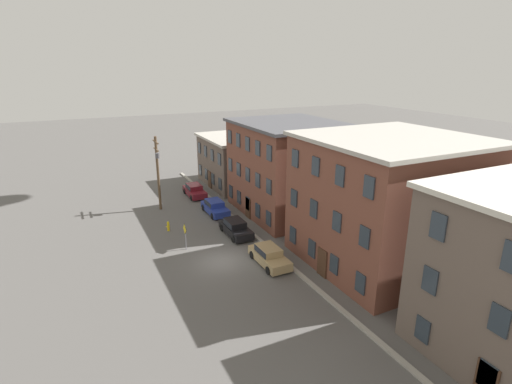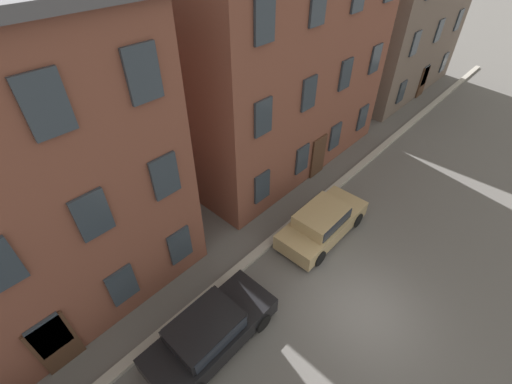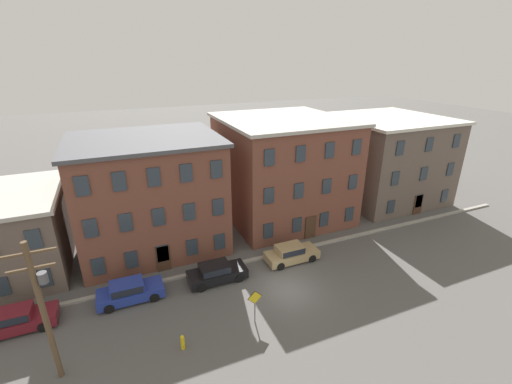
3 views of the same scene
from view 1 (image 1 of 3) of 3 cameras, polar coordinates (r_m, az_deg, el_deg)
The scene contains 12 objects.
ground_plane at distance 33.22m, azimuth -4.85°, elevation -9.81°, with size 200.00×200.00×0.00m, color #565451.
kerb_strip at distance 34.85m, azimuth 2.13°, elevation -8.21°, with size 56.00×0.36×0.16m, color #9E998E.
apartment_corner at distance 53.02m, azimuth -1.96°, elevation 4.61°, with size 10.47×9.73×6.43m.
apartment_midblock at distance 42.52m, azimuth 4.71°, elevation 3.47°, with size 12.02×10.04×9.69m.
apartment_far at distance 32.99m, azimuth 18.33°, elevation -1.22°, with size 11.95×12.39×10.21m.
car_maroon at distance 49.02m, azimuth -8.77°, elevation 0.28°, with size 4.40×1.92×1.43m.
car_blue at distance 43.07m, azimuth -5.88°, elevation -2.10°, with size 4.40×1.92×1.43m.
car_black at distance 37.64m, azimuth -2.93°, elevation -5.05°, with size 4.40×1.92×1.43m.
car_tan at distance 32.42m, azimuth 1.89°, elevation -9.00°, with size 4.40×1.92×1.43m.
caution_sign at distance 34.92m, azimuth -10.10°, elevation -5.70°, with size 0.98×0.08×2.40m.
utility_pole at distance 44.18m, azimuth -13.85°, elevation 3.18°, with size 2.40×0.44×8.13m.
fire_hydrant at distance 39.46m, azimuth -12.43°, elevation -4.77°, with size 0.24×0.34×0.96m.
Camera 1 is at (27.56, -10.33, 15.42)m, focal length 28.00 mm.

